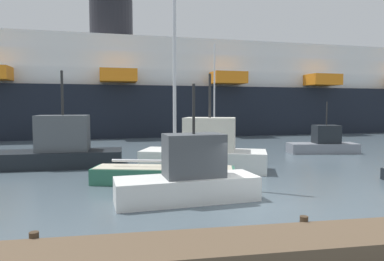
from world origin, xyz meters
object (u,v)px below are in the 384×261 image
object	(u,v)px
fishing_boat_0	(60,149)
sailboat_3	(209,155)
fishing_boat_1	(189,177)
cruise_ship	(249,93)
fishing_boat_3	(324,143)
fishing_boat_2	(206,151)
sailboat_2	(164,171)

from	to	relation	value
fishing_boat_0	sailboat_3	bearing A→B (deg)	4.89
fishing_boat_1	cruise_ship	distance (m)	42.24
fishing_boat_1	fishing_boat_3	bearing A→B (deg)	36.02
fishing_boat_2	fishing_boat_3	distance (m)	13.05
sailboat_2	fishing_boat_3	xyz separation A→B (m)	(14.49, 9.28, 0.15)
cruise_ship	fishing_boat_3	bearing A→B (deg)	-99.45
fishing_boat_2	cruise_ship	world-z (taller)	cruise_ship
fishing_boat_2	fishing_boat_3	bearing A→B (deg)	47.01
fishing_boat_0	fishing_boat_3	size ratio (longest dim) A/B	1.40
sailboat_3	fishing_boat_3	size ratio (longest dim) A/B	1.44
fishing_boat_1	fishing_boat_2	xyz separation A→B (m)	(2.11, 6.67, 0.15)
sailboat_3	fishing_boat_3	bearing A→B (deg)	-0.71
cruise_ship	sailboat_3	bearing A→B (deg)	-118.72
fishing_boat_0	cruise_ship	bearing A→B (deg)	50.52
sailboat_2	sailboat_3	xyz separation A→B (m)	(4.00, 7.13, -0.29)
fishing_boat_0	cruise_ship	xyz separation A→B (m)	(23.20, 29.32, 4.84)
fishing_boat_0	fishing_boat_3	bearing A→B (deg)	7.73
fishing_boat_0	cruise_ship	world-z (taller)	cruise_ship
sailboat_2	sailboat_3	bearing A→B (deg)	74.93
sailboat_2	fishing_boat_2	size ratio (longest dim) A/B	1.65
fishing_boat_3	cruise_ship	bearing A→B (deg)	92.13
fishing_boat_2	fishing_boat_3	world-z (taller)	fishing_boat_2
fishing_boat_1	fishing_boat_2	bearing A→B (deg)	65.74
sailboat_3	cruise_ship	distance (m)	31.54
sailboat_3	sailboat_2	bearing A→B (deg)	-131.65
sailboat_3	fishing_boat_0	distance (m)	10.42
fishing_boat_3	sailboat_3	bearing A→B (deg)	-161.02
cruise_ship	fishing_boat_1	bearing A→B (deg)	-116.78
sailboat_2	fishing_boat_2	distance (m)	4.42
sailboat_3	fishing_boat_1	xyz separation A→B (m)	(-3.23, -10.49, 0.64)
fishing_boat_1	sailboat_2	bearing A→B (deg)	96.37
sailboat_2	fishing_boat_2	world-z (taller)	sailboat_2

